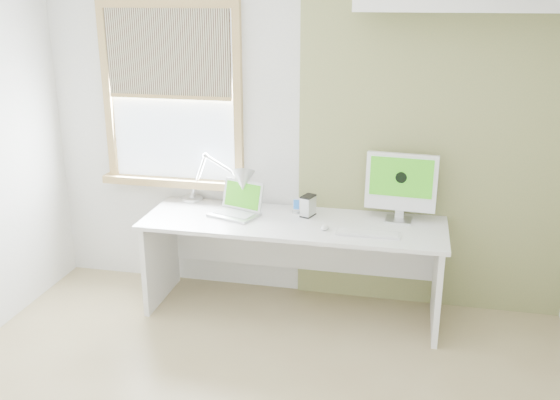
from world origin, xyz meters
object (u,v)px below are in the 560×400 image
(desk, at_px, (294,243))
(desk_lamp, at_px, (233,182))
(imac, at_px, (401,183))
(external_drive, at_px, (308,206))
(laptop, at_px, (238,206))

(desk, bearing_deg, desk_lamp, 166.28)
(desk_lamp, bearing_deg, imac, 0.50)
(desk_lamp, bearing_deg, desk, -13.72)
(desk, height_order, external_drive, external_drive)
(laptop, relative_size, external_drive, 2.60)
(desk, distance_m, desk_lamp, 0.66)
(laptop, xyz_separation_m, external_drive, (0.52, 0.07, 0.02))
(desk_lamp, bearing_deg, laptop, -59.32)
(desk, relative_size, external_drive, 13.84)
(laptop, distance_m, external_drive, 0.53)
(external_drive, bearing_deg, laptop, -172.38)
(laptop, height_order, imac, imac)
(desk, relative_size, laptop, 5.33)
(desk, height_order, imac, imac)
(desk, bearing_deg, laptop, 179.19)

